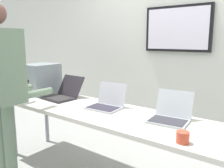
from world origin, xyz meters
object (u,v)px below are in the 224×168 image
workbench (114,118)px  equipment_box (41,79)px  laptop_station_0 (63,93)px  person (2,79)px  laptop_station_1 (107,102)px  coffee_mug (183,137)px  laptop_station_2 (171,114)px

workbench → equipment_box: 1.28m
laptop_station_0 → person: size_ratio=0.24×
workbench → laptop_station_1: bearing=147.9°
equipment_box → workbench: bearing=-5.1°
laptop_station_1 → coffee_mug: size_ratio=3.85×
workbench → coffee_mug: bearing=-18.0°
equipment_box → laptop_station_2: size_ratio=1.13×
coffee_mug → laptop_station_0: bearing=167.3°
equipment_box → laptop_station_0: 0.42m
equipment_box → laptop_station_2: (1.77, 0.02, -0.14)m
laptop_station_0 → coffee_mug: laptop_station_0 is taller
person → coffee_mug: person is taller
laptop_station_1 → laptop_station_2: bearing=1.7°
equipment_box → laptop_station_2: equipment_box is taller
person → coffee_mug: (1.62, 0.37, -0.29)m
laptop_station_0 → laptop_station_2: size_ratio=1.17×
workbench → laptop_station_2: (0.52, 0.13, 0.11)m
equipment_box → laptop_station_2: 1.78m
equipment_box → laptop_station_0: (0.40, 0.00, -0.14)m
laptop_station_0 → coffee_mug: (1.62, -0.37, -0.02)m
laptop_station_0 → laptop_station_1: size_ratio=1.23×
workbench → equipment_box: (-1.25, 0.11, 0.24)m
laptop_station_2 → coffee_mug: laptop_station_2 is taller
workbench → equipment_box: size_ratio=7.19×
laptop_station_1 → laptop_station_2: 0.69m
laptop_station_1 → coffee_mug: laptop_station_1 is taller
workbench → equipment_box: equipment_box is taller
equipment_box → laptop_station_1: size_ratio=1.19×
person → coffee_mug: bearing=12.9°
person → laptop_station_1: bearing=46.7°
workbench → laptop_station_0: bearing=172.3°
laptop_station_2 → person: bearing=-151.4°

